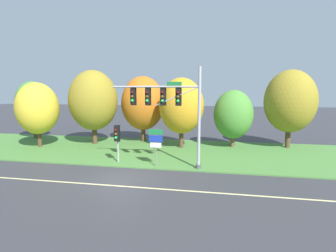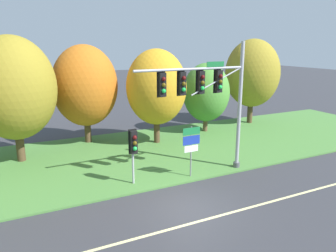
{
  "view_description": "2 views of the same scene",
  "coord_description": "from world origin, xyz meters",
  "views": [
    {
      "loc": [
        6.3,
        -15.98,
        5.97
      ],
      "look_at": [
        2.62,
        3.53,
        3.18
      ],
      "focal_mm": 28.0,
      "sensor_mm": 36.0,
      "label": 1
    },
    {
      "loc": [
        -7.13,
        -12.0,
        7.47
      ],
      "look_at": [
        0.98,
        4.43,
        2.84
      ],
      "focal_mm": 35.0,
      "sensor_mm": 36.0,
      "label": 2
    }
  ],
  "objects": [
    {
      "name": "tree_mid_verge",
      "position": [
        -1.93,
        12.44,
        4.41
      ],
      "size": [
        4.81,
        4.81,
        7.34
      ],
      "color": "#4C3823",
      "rests_on": "grass_verge"
    },
    {
      "name": "tree_left_of_mast",
      "position": [
        -11.64,
        7.62,
        4.04
      ],
      "size": [
        4.18,
        4.18,
        6.57
      ],
      "color": "#4C3823",
      "rests_on": "grass_verge"
    },
    {
      "name": "route_sign_post",
      "position": [
        1.75,
        3.07,
        2.07
      ],
      "size": [
        1.08,
        0.08,
        2.92
      ],
      "color": "slate",
      "rests_on": "grass_verge"
    },
    {
      "name": "tree_behind_signpost",
      "position": [
        -6.78,
        10.17,
        4.78
      ],
      "size": [
        5.14,
        5.14,
        7.91
      ],
      "color": "#4C3823",
      "rests_on": "grass_verge"
    },
    {
      "name": "tree_furthest_back",
      "position": [
        13.41,
        11.95,
        4.78
      ],
      "size": [
        4.99,
        4.99,
        7.81
      ],
      "color": "#4C3823",
      "rests_on": "grass_verge"
    },
    {
      "name": "tree_tall_centre",
      "position": [
        2.77,
        9.99,
        4.33
      ],
      "size": [
        4.47,
        4.47,
        7.04
      ],
      "color": "#4C3823",
      "rests_on": "grass_verge"
    },
    {
      "name": "tree_right_far",
      "position": [
        7.91,
        11.19,
        3.45
      ],
      "size": [
        3.95,
        3.95,
        5.83
      ],
      "color": "brown",
      "rests_on": "grass_verge"
    },
    {
      "name": "pedestrian_signal_near_kerb",
      "position": [
        -1.52,
        3.44,
        2.3
      ],
      "size": [
        0.46,
        0.55,
        3.05
      ],
      "color": "#9EA0A5",
      "rests_on": "grass_verge"
    },
    {
      "name": "ground_plane",
      "position": [
        0.0,
        0.0,
        0.0
      ],
      "size": [
        160.0,
        160.0,
        0.0
      ],
      "primitive_type": "plane",
      "color": "#333338"
    },
    {
      "name": "grass_verge",
      "position": [
        0.0,
        8.25,
        0.05
      ],
      "size": [
        48.0,
        11.5,
        0.1
      ],
      "primitive_type": "cube",
      "color": "#477A38",
      "rests_on": "ground"
    },
    {
      "name": "traffic_signal_mast",
      "position": [
        2.84,
        3.09,
        4.87
      ],
      "size": [
        6.78,
        0.49,
        7.5
      ],
      "color": "#9EA0A5",
      "rests_on": "grass_verge"
    },
    {
      "name": "lane_stripe",
      "position": [
        0.0,
        -1.2,
        0.0
      ],
      "size": [
        36.0,
        0.16,
        0.01
      ],
      "primitive_type": "cube",
      "color": "beige",
      "rests_on": "ground"
    },
    {
      "name": "tree_nearest_road",
      "position": [
        -15.35,
        11.81,
        4.51
      ],
      "size": [
        3.84,
        3.84,
        6.83
      ],
      "color": "brown",
      "rests_on": "grass_verge"
    }
  ]
}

